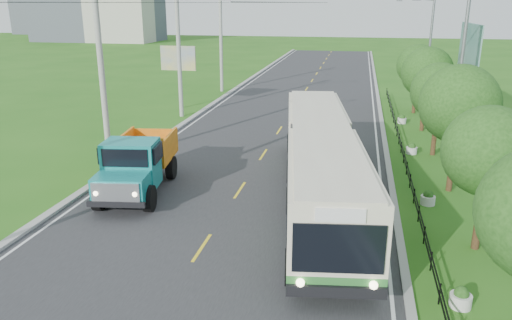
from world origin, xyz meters
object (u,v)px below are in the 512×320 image
(streetlight_mid, at_px, (457,72))
(planter_mid, at_px, (412,149))
(tree_fifth, at_px, (428,75))
(streetlight_far, at_px, (427,50))
(billboard_left, at_px, (178,62))
(planter_front, at_px, (461,298))
(planter_far, at_px, (402,120))
(dump_truck, at_px, (137,161))
(bus, at_px, (320,157))
(pole_near, at_px, (102,71))
(tree_second, at_px, (489,155))
(pole_far, at_px, (221,40))
(planter_near, at_px, (428,198))
(tree_fourth, at_px, (440,94))
(tree_back, at_px, (418,68))
(pole_mid, at_px, (179,51))
(tree_third, at_px, (459,108))
(billboard_right, at_px, (469,54))

(streetlight_mid, bearing_deg, planter_mid, -180.00)
(tree_fifth, bearing_deg, streetlight_far, 84.29)
(streetlight_far, xyz_separation_m, billboard_left, (-20.14, -4.00, -1.04))
(planter_front, xyz_separation_m, planter_far, (0.00, 24.00, 0.00))
(streetlight_mid, height_order, dump_truck, streetlight_mid)
(tree_fifth, bearing_deg, bus, -112.55)
(streetlight_far, xyz_separation_m, planter_far, (-2.04, -6.00, -4.62))
(pole_near, relative_size, streetlight_far, 1.10)
(streetlight_mid, distance_m, planter_mid, 5.05)
(tree_second, height_order, planter_far, tree_second)
(planter_mid, relative_size, billboard_left, 0.13)
(streetlight_far, distance_m, planter_far, 7.84)
(pole_far, bearing_deg, tree_second, -59.58)
(tree_fifth, height_order, planter_near, tree_fifth)
(planter_near, bearing_deg, tree_fourth, 81.23)
(streetlight_far, bearing_deg, tree_back, -112.92)
(streetlight_mid, xyz_separation_m, bus, (-6.85, -8.46, -2.86))
(tree_second, height_order, bus, tree_second)
(pole_mid, height_order, planter_far, pole_mid)
(streetlight_far, height_order, bus, streetlight_far)
(pole_mid, height_order, bus, pole_mid)
(pole_near, distance_m, planter_near, 17.79)
(bus, bearing_deg, tree_fourth, 46.93)
(tree_third, relative_size, tree_fifth, 1.03)
(tree_fourth, xyz_separation_m, tree_back, (0.00, 12.00, 0.07))
(pole_near, xyz_separation_m, tree_fourth, (18.12, 5.14, -1.51))
(pole_near, bearing_deg, tree_back, 43.41)
(tree_third, bearing_deg, planter_far, 95.18)
(tree_third, height_order, planter_near, tree_third)
(tree_back, xyz_separation_m, bus, (-6.06, -20.60, -1.61))
(planter_mid, bearing_deg, pole_near, -163.48)
(tree_fifth, bearing_deg, tree_back, 90.00)
(tree_second, distance_m, planter_mid, 12.36)
(billboard_left, bearing_deg, planter_front, -55.16)
(tree_second, height_order, billboard_right, billboard_right)
(planter_near, bearing_deg, bus, -174.54)
(pole_mid, relative_size, streetlight_far, 1.10)
(tree_third, relative_size, planter_front, 8.96)
(tree_third, height_order, planter_far, tree_third)
(tree_second, height_order, streetlight_mid, streetlight_mid)
(streetlight_far, bearing_deg, billboard_left, -168.77)
(pole_mid, distance_m, tree_second, 26.20)
(billboard_left, bearing_deg, tree_back, 6.31)
(streetlight_mid, distance_m, bus, 11.25)
(pole_far, relative_size, bus, 0.56)
(pole_far, xyz_separation_m, tree_fourth, (18.12, -18.86, -1.51))
(tree_fifth, xyz_separation_m, planter_mid, (-1.26, -6.14, -3.57))
(tree_second, height_order, planter_near, tree_second)
(planter_near, xyz_separation_m, billboard_left, (-18.10, 18.00, 3.58))
(tree_fourth, relative_size, billboard_left, 1.04)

